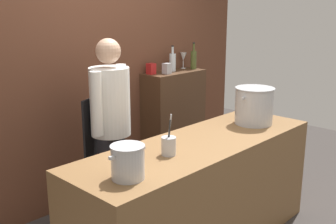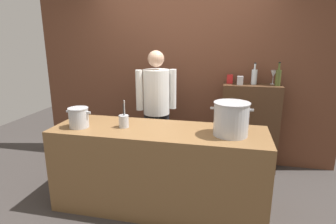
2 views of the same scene
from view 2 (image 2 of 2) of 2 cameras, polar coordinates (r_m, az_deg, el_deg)
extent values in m
plane|color=#383330|center=(3.27, -1.84, -18.66)|extent=(8.00, 8.00, 0.00)
cube|color=brown|center=(4.10, 2.92, 10.67)|extent=(4.40, 0.10, 3.00)
cube|color=brown|center=(3.04, -1.91, -11.59)|extent=(2.22, 0.70, 0.90)
cube|color=#472D1C|center=(4.02, 16.34, -3.10)|extent=(0.76, 0.32, 1.21)
cylinder|color=black|center=(3.82, -0.82, -6.30)|extent=(0.14, 0.14, 0.84)
cylinder|color=black|center=(3.80, -3.81, -6.49)|extent=(0.14, 0.14, 0.84)
cylinder|color=white|center=(3.61, -2.43, 4.15)|extent=(0.34, 0.34, 0.58)
cube|color=black|center=(3.83, -2.78, 1.13)|extent=(0.28, 0.14, 0.52)
cylinder|color=white|center=(3.64, 1.01, 4.72)|extent=(0.09, 0.09, 0.52)
cylinder|color=white|center=(3.58, -5.93, 4.46)|extent=(0.09, 0.09, 0.52)
sphere|color=tan|center=(3.55, -2.50, 10.89)|extent=(0.21, 0.21, 0.21)
cylinder|color=#B7BABF|center=(2.71, 12.87, -1.47)|extent=(0.33, 0.33, 0.32)
cylinder|color=#B7BABF|center=(2.67, 13.07, 1.86)|extent=(0.34, 0.34, 0.01)
cube|color=#B7BABF|center=(2.69, 9.09, 0.82)|extent=(0.04, 0.02, 0.02)
cube|color=#B7BABF|center=(2.70, 16.89, 0.38)|extent=(0.04, 0.02, 0.02)
cylinder|color=#B7BABF|center=(3.04, -17.90, -1.17)|extent=(0.20, 0.20, 0.20)
cylinder|color=#B7BABF|center=(3.02, -18.06, 0.74)|extent=(0.21, 0.21, 0.01)
cube|color=#B7BABF|center=(3.09, -19.90, 0.13)|extent=(0.04, 0.02, 0.02)
cube|color=#B7BABF|center=(2.97, -16.02, -0.13)|extent=(0.04, 0.02, 0.02)
cylinder|color=#B7BABF|center=(2.94, -9.09, -1.90)|extent=(0.10, 0.10, 0.13)
cylinder|color=#262626|center=(2.92, -9.07, -0.54)|extent=(0.01, 0.03, 0.23)
cylinder|color=#B7BABF|center=(2.92, -8.95, -0.16)|extent=(0.03, 0.04, 0.27)
cylinder|color=#475123|center=(3.88, 21.73, 6.55)|extent=(0.07, 0.07, 0.21)
cylinder|color=#475123|center=(3.86, 21.94, 8.71)|extent=(0.02, 0.02, 0.09)
cylinder|color=black|center=(3.86, 22.02, 9.44)|extent=(0.03, 0.03, 0.01)
cylinder|color=silver|center=(3.90, 17.33, 6.91)|extent=(0.07, 0.07, 0.20)
cylinder|color=silver|center=(3.89, 17.49, 8.92)|extent=(0.03, 0.03, 0.08)
cylinder|color=black|center=(3.88, 17.54, 9.57)|extent=(0.03, 0.03, 0.01)
cylinder|color=silver|center=(4.00, 20.70, 5.42)|extent=(0.06, 0.06, 0.01)
cylinder|color=silver|center=(4.00, 20.76, 6.07)|extent=(0.01, 0.01, 0.09)
cone|color=silver|center=(3.98, 20.89, 7.35)|extent=(0.08, 0.08, 0.10)
cube|color=#B2B2B7|center=(3.81, 14.62, 6.30)|extent=(0.08, 0.08, 0.12)
cube|color=red|center=(3.91, 12.61, 6.65)|extent=(0.08, 0.08, 0.12)
camera|label=1|loc=(3.09, -63.97, 8.36)|focal=43.07mm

